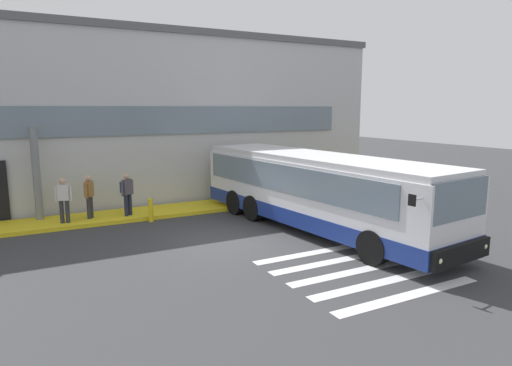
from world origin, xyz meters
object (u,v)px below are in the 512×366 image
object	(u,v)px
bus_main_foreground	(316,193)
safety_bollard_yellow	(151,210)
passenger_at_curb_edge	(127,191)
passenger_near_column	(64,198)
passenger_by_doorway	(89,194)
entry_support_column	(36,174)

from	to	relation	value
bus_main_foreground	safety_bollard_yellow	world-z (taller)	bus_main_foreground
bus_main_foreground	passenger_at_curb_edge	distance (m)	7.36
passenger_near_column	passenger_at_curb_edge	xyz separation A→B (m)	(2.29, 0.10, 0.03)
passenger_by_doorway	passenger_at_curb_edge	distance (m)	1.39
entry_support_column	safety_bollard_yellow	distance (m)	4.43
passenger_at_curb_edge	safety_bollard_yellow	size ratio (longest dim) A/B	1.86
passenger_near_column	safety_bollard_yellow	xyz separation A→B (m)	(2.99, -0.74, -0.63)
bus_main_foreground	passenger_at_curb_edge	xyz separation A→B (m)	(-5.68, 4.69, -0.22)
bus_main_foreground	safety_bollard_yellow	xyz separation A→B (m)	(-4.98, 3.84, -0.88)
passenger_at_curb_edge	safety_bollard_yellow	world-z (taller)	passenger_at_curb_edge
passenger_at_curb_edge	safety_bollard_yellow	bearing A→B (deg)	-50.41
bus_main_foreground	passenger_by_doorway	distance (m)	8.58
passenger_near_column	passenger_by_doorway	bearing A→B (deg)	18.57
entry_support_column	passenger_near_column	xyz separation A→B (m)	(0.80, -1.06, -0.81)
passenger_near_column	passenger_at_curb_edge	size ratio (longest dim) A/B	1.00
passenger_at_curb_edge	safety_bollard_yellow	xyz separation A→B (m)	(0.70, -0.84, -0.66)
entry_support_column	passenger_by_doorway	size ratio (longest dim) A/B	2.08
passenger_near_column	safety_bollard_yellow	world-z (taller)	passenger_near_column
entry_support_column	bus_main_foreground	xyz separation A→B (m)	(8.77, -5.64, -0.56)
entry_support_column	passenger_by_doorway	distance (m)	2.04
entry_support_column	passenger_at_curb_edge	world-z (taller)	entry_support_column
passenger_by_doorway	entry_support_column	bearing A→B (deg)	156.48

